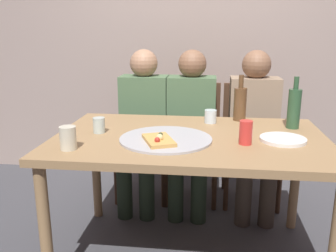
{
  "coord_description": "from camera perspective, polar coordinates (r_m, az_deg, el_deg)",
  "views": [
    {
      "loc": [
        0.1,
        -1.9,
        1.31
      ],
      "look_at": [
        -0.12,
        0.0,
        0.8
      ],
      "focal_mm": 38.59,
      "sensor_mm": 36.0,
      "label": 1
    }
  ],
  "objects": [
    {
      "name": "pizza_tray",
      "position": [
        1.9,
        -0.36,
        -2.06
      ],
      "size": [
        0.49,
        0.49,
        0.01
      ],
      "primitive_type": "cylinder",
      "color": "#ADADB2",
      "rests_on": "dining_table"
    },
    {
      "name": "guest_in_sweater",
      "position": [
        2.74,
        -4.04,
        0.83
      ],
      "size": [
        0.36,
        0.56,
        1.17
      ],
      "rotation": [
        0.0,
        0.0,
        3.14
      ],
      "color": "#4C6B47",
      "rests_on": "ground_plane"
    },
    {
      "name": "chair_right",
      "position": [
        2.89,
        13.0,
        -1.39
      ],
      "size": [
        0.44,
        0.44,
        0.9
      ],
      "rotation": [
        0.0,
        0.0,
        3.14
      ],
      "color": "#472D1E",
      "rests_on": "ground_plane"
    },
    {
      "name": "chair_left",
      "position": [
        2.92,
        -3.44,
        -0.88
      ],
      "size": [
        0.44,
        0.44,
        0.9
      ],
      "rotation": [
        0.0,
        0.0,
        3.14
      ],
      "color": "#472D1E",
      "rests_on": "ground_plane"
    },
    {
      "name": "wine_bottle",
      "position": [
        2.34,
        11.32,
        3.57
      ],
      "size": [
        0.08,
        0.08,
        0.29
      ],
      "color": "brown",
      "rests_on": "dining_table"
    },
    {
      "name": "tumbler_near",
      "position": [
        2.26,
        6.73,
        1.51
      ],
      "size": [
        0.07,
        0.07,
        0.08
      ],
      "primitive_type": "cylinder",
      "color": "silver",
      "rests_on": "dining_table"
    },
    {
      "name": "plate_stack",
      "position": [
        1.97,
        17.7,
        -2.02
      ],
      "size": [
        0.24,
        0.24,
        0.02
      ],
      "primitive_type": "cylinder",
      "color": "white",
      "rests_on": "dining_table"
    },
    {
      "name": "guest_in_beanie",
      "position": [
        2.7,
        3.61,
        0.61
      ],
      "size": [
        0.36,
        0.56,
        1.17
      ],
      "rotation": [
        0.0,
        0.0,
        3.14
      ],
      "color": "#4C6B47",
      "rests_on": "ground_plane"
    },
    {
      "name": "back_wall",
      "position": [
        3.24,
        5.11,
        14.76
      ],
      "size": [
        6.0,
        0.1,
        2.6
      ],
      "primitive_type": "cube",
      "color": "gray",
      "rests_on": "ground_plane"
    },
    {
      "name": "chair_middle",
      "position": [
        2.88,
        3.74,
        -1.11
      ],
      "size": [
        0.44,
        0.44,
        0.9
      ],
      "rotation": [
        0.0,
        0.0,
        3.14
      ],
      "color": "#472D1E",
      "rests_on": "ground_plane"
    },
    {
      "name": "beer_bottle",
      "position": [
        2.23,
        19.29,
        2.74
      ],
      "size": [
        0.07,
        0.07,
        0.3
      ],
      "color": "#2D5133",
      "rests_on": "dining_table"
    },
    {
      "name": "soda_can",
      "position": [
        1.86,
        12.18,
        -1.01
      ],
      "size": [
        0.07,
        0.07,
        0.12
      ],
      "primitive_type": "cylinder",
      "color": "red",
      "rests_on": "dining_table"
    },
    {
      "name": "wine_glass",
      "position": [
        1.8,
        -15.51,
        -1.84
      ],
      "size": [
        0.08,
        0.08,
        0.11
      ],
      "primitive_type": "cylinder",
      "color": "beige",
      "rests_on": "dining_table"
    },
    {
      "name": "pizza_slice_last",
      "position": [
        1.83,
        -1.47,
        -2.19
      ],
      "size": [
        0.2,
        0.25,
        0.05
      ],
      "color": "tan",
      "rests_on": "pizza_tray"
    },
    {
      "name": "tumbler_far",
      "position": [
        2.06,
        -10.82,
        0.14
      ],
      "size": [
        0.07,
        0.07,
        0.09
      ],
      "primitive_type": "cylinder",
      "color": "#B7C6BC",
      "rests_on": "dining_table"
    },
    {
      "name": "guest_by_wall",
      "position": [
        2.71,
        13.48,
        0.3
      ],
      "size": [
        0.36,
        0.56,
        1.17
      ],
      "rotation": [
        0.0,
        0.0,
        3.14
      ],
      "color": "#937A60",
      "rests_on": "ground_plane"
    },
    {
      "name": "dining_table",
      "position": [
        2.0,
        3.45,
        -3.69
      ],
      "size": [
        1.48,
        0.93,
        0.75
      ],
      "color": "#99754C",
      "rests_on": "ground_plane"
    }
  ]
}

